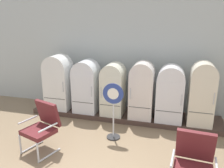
{
  "coord_description": "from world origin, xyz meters",
  "views": [
    {
      "loc": [
        1.27,
        -2.87,
        2.79
      ],
      "look_at": [
        -0.28,
        2.75,
        1.03
      ],
      "focal_mm": 36.93,
      "sensor_mm": 36.0,
      "label": 1
    }
  ],
  "objects_px": {
    "refrigerator_1": "(86,85)",
    "refrigerator_4": "(170,92)",
    "refrigerator_0": "(59,81)",
    "armchair_left": "(42,125)",
    "sign_stand": "(113,112)",
    "refrigerator_3": "(142,88)",
    "refrigerator_5": "(202,92)",
    "refrigerator_2": "(113,88)",
    "armchair_right": "(194,162)"
  },
  "relations": [
    {
      "from": "refrigerator_4",
      "to": "sign_stand",
      "type": "xyz_separation_m",
      "value": [
        -1.22,
        -1.1,
        -0.23
      ]
    },
    {
      "from": "refrigerator_3",
      "to": "refrigerator_4",
      "type": "bearing_deg",
      "value": 0.91
    },
    {
      "from": "refrigerator_4",
      "to": "sign_stand",
      "type": "relative_size",
      "value": 1.08
    },
    {
      "from": "refrigerator_0",
      "to": "refrigerator_5",
      "type": "xyz_separation_m",
      "value": [
        3.91,
        -0.01,
        0.01
      ]
    },
    {
      "from": "refrigerator_0",
      "to": "armchair_right",
      "type": "height_order",
      "value": "refrigerator_0"
    },
    {
      "from": "armchair_left",
      "to": "refrigerator_3",
      "type": "bearing_deg",
      "value": 47.54
    },
    {
      "from": "refrigerator_0",
      "to": "refrigerator_4",
      "type": "relative_size",
      "value": 1.08
    },
    {
      "from": "armchair_left",
      "to": "sign_stand",
      "type": "height_order",
      "value": "sign_stand"
    },
    {
      "from": "armchair_right",
      "to": "refrigerator_0",
      "type": "bearing_deg",
      "value": 145.56
    },
    {
      "from": "refrigerator_5",
      "to": "sign_stand",
      "type": "xyz_separation_m",
      "value": [
        -1.97,
        -1.08,
        -0.31
      ]
    },
    {
      "from": "armchair_right",
      "to": "refrigerator_2",
      "type": "bearing_deg",
      "value": 128.4
    },
    {
      "from": "armchair_right",
      "to": "sign_stand",
      "type": "xyz_separation_m",
      "value": [
        -1.67,
        1.38,
        0.08
      ]
    },
    {
      "from": "refrigerator_5",
      "to": "sign_stand",
      "type": "bearing_deg",
      "value": -151.2
    },
    {
      "from": "refrigerator_0",
      "to": "refrigerator_2",
      "type": "height_order",
      "value": "refrigerator_0"
    },
    {
      "from": "refrigerator_5",
      "to": "armchair_right",
      "type": "xyz_separation_m",
      "value": [
        -0.3,
        -2.46,
        -0.38
      ]
    },
    {
      "from": "refrigerator_2",
      "to": "armchair_right",
      "type": "relative_size",
      "value": 1.35
    },
    {
      "from": "refrigerator_1",
      "to": "refrigerator_4",
      "type": "relative_size",
      "value": 1.01
    },
    {
      "from": "armchair_right",
      "to": "refrigerator_3",
      "type": "bearing_deg",
      "value": 115.58
    },
    {
      "from": "refrigerator_2",
      "to": "refrigerator_4",
      "type": "relative_size",
      "value": 0.98
    },
    {
      "from": "refrigerator_0",
      "to": "refrigerator_2",
      "type": "bearing_deg",
      "value": 0.43
    },
    {
      "from": "refrigerator_0",
      "to": "refrigerator_4",
      "type": "bearing_deg",
      "value": 0.11
    },
    {
      "from": "refrigerator_1",
      "to": "sign_stand",
      "type": "xyz_separation_m",
      "value": [
        1.08,
        -1.1,
        -0.24
      ]
    },
    {
      "from": "refrigerator_3",
      "to": "armchair_left",
      "type": "bearing_deg",
      "value": -132.46
    },
    {
      "from": "refrigerator_2",
      "to": "refrigerator_5",
      "type": "relative_size",
      "value": 0.9
    },
    {
      "from": "refrigerator_2",
      "to": "refrigerator_5",
      "type": "xyz_separation_m",
      "value": [
        2.27,
        -0.02,
        0.09
      ]
    },
    {
      "from": "refrigerator_1",
      "to": "armchair_right",
      "type": "height_order",
      "value": "refrigerator_1"
    },
    {
      "from": "refrigerator_5",
      "to": "refrigerator_1",
      "type": "bearing_deg",
      "value": 179.7
    },
    {
      "from": "refrigerator_2",
      "to": "refrigerator_5",
      "type": "height_order",
      "value": "refrigerator_5"
    },
    {
      "from": "refrigerator_2",
      "to": "armchair_left",
      "type": "distance_m",
      "value": 2.23
    },
    {
      "from": "refrigerator_1",
      "to": "refrigerator_2",
      "type": "height_order",
      "value": "refrigerator_1"
    },
    {
      "from": "refrigerator_0",
      "to": "armchair_right",
      "type": "bearing_deg",
      "value": -34.44
    },
    {
      "from": "refrigerator_1",
      "to": "sign_stand",
      "type": "relative_size",
      "value": 1.09
    },
    {
      "from": "refrigerator_3",
      "to": "refrigerator_5",
      "type": "xyz_separation_m",
      "value": [
        1.48,
        -0.01,
        0.04
      ]
    },
    {
      "from": "refrigerator_3",
      "to": "armchair_right",
      "type": "relative_size",
      "value": 1.43
    },
    {
      "from": "refrigerator_3",
      "to": "sign_stand",
      "type": "relative_size",
      "value": 1.12
    },
    {
      "from": "refrigerator_5",
      "to": "armchair_left",
      "type": "bearing_deg",
      "value": -149.22
    },
    {
      "from": "refrigerator_4",
      "to": "refrigerator_5",
      "type": "height_order",
      "value": "refrigerator_5"
    },
    {
      "from": "refrigerator_0",
      "to": "refrigerator_1",
      "type": "distance_m",
      "value": 0.86
    },
    {
      "from": "refrigerator_0",
      "to": "sign_stand",
      "type": "distance_m",
      "value": 2.25
    },
    {
      "from": "refrigerator_0",
      "to": "sign_stand",
      "type": "bearing_deg",
      "value": -29.47
    },
    {
      "from": "refrigerator_1",
      "to": "refrigerator_4",
      "type": "distance_m",
      "value": 2.3
    },
    {
      "from": "armchair_right",
      "to": "sign_stand",
      "type": "bearing_deg",
      "value": 140.45
    },
    {
      "from": "refrigerator_1",
      "to": "refrigerator_0",
      "type": "bearing_deg",
      "value": -179.75
    },
    {
      "from": "refrigerator_0",
      "to": "refrigerator_5",
      "type": "relative_size",
      "value": 0.99
    },
    {
      "from": "armchair_left",
      "to": "sign_stand",
      "type": "xyz_separation_m",
      "value": [
        1.3,
        0.87,
        0.08
      ]
    },
    {
      "from": "refrigerator_0",
      "to": "refrigerator_5",
      "type": "height_order",
      "value": "refrigerator_5"
    },
    {
      "from": "refrigerator_0",
      "to": "armchair_right",
      "type": "relative_size",
      "value": 1.49
    },
    {
      "from": "refrigerator_2",
      "to": "refrigerator_1",
      "type": "bearing_deg",
      "value": -179.38
    },
    {
      "from": "refrigerator_2",
      "to": "armchair_left",
      "type": "height_order",
      "value": "refrigerator_2"
    },
    {
      "from": "refrigerator_4",
      "to": "armchair_right",
      "type": "bearing_deg",
      "value": -79.64
    }
  ]
}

